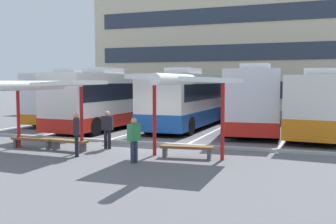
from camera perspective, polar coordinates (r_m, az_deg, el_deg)
name	(u,v)px	position (r m, az deg, el deg)	size (l,w,h in m)	color
ground_plane	(137,146)	(17.63, -4.50, -4.82)	(160.00, 160.00, 0.00)	slate
terminal_building	(248,42)	(46.51, 11.36, 9.86)	(31.22, 14.09, 17.31)	beige
coach_bus_0	(82,97)	(28.82, -12.24, 2.13)	(3.23, 10.85, 3.65)	silver
coach_bus_1	(117,100)	(24.86, -7.34, 1.76)	(3.08, 11.76, 3.62)	silver
coach_bus_2	(190,100)	(24.59, 3.24, 1.68)	(2.88, 10.74, 3.60)	silver
coach_bus_3	(256,99)	(23.90, 12.55, 1.80)	(3.58, 11.33, 3.77)	silver
coach_bus_4	(324,105)	(22.78, 21.44, 0.98)	(3.56, 10.67, 3.47)	silver
lane_stripe_0	(50,122)	(28.87, -16.58, -1.37)	(0.16, 14.00, 0.01)	white
lane_stripe_1	(100,124)	(26.68, -9.71, -1.71)	(0.16, 14.00, 0.01)	white
lane_stripe_2	(156,126)	(24.93, -1.75, -2.07)	(0.16, 14.00, 0.01)	white
lane_stripe_3	(218,129)	(23.74, 7.21, -2.44)	(0.16, 14.00, 0.01)	white
lane_stripe_4	(288,132)	(23.17, 16.85, -2.76)	(0.16, 14.00, 0.01)	white
waiting_shelter_0	(44,86)	(16.78, -17.36, 3.55)	(4.12, 4.48, 2.87)	red
bench_0	(33,140)	(17.78, -18.83, -3.85)	(1.94, 0.47, 0.45)	brown
bench_1	(69,143)	(16.72, -13.99, -4.28)	(1.66, 0.53, 0.45)	brown
waiting_shelter_1	(185,81)	(14.33, 2.50, 4.51)	(3.64, 4.74, 3.08)	red
bench_2	(187,149)	(14.74, 2.72, -5.29)	(2.00, 0.67, 0.45)	brown
platform_kerb	(141,143)	(18.02, -3.90, -4.42)	(44.00, 0.24, 0.12)	#ADADA8
waiting_passenger_0	(107,127)	(16.81, -8.70, -2.17)	(0.50, 0.31, 1.59)	black
waiting_passenger_1	(134,137)	(13.80, -4.91, -3.64)	(0.37, 0.50, 1.57)	#33384C
waiting_passenger_2	(77,131)	(15.30, -13.00, -2.71)	(0.44, 0.52, 1.66)	black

